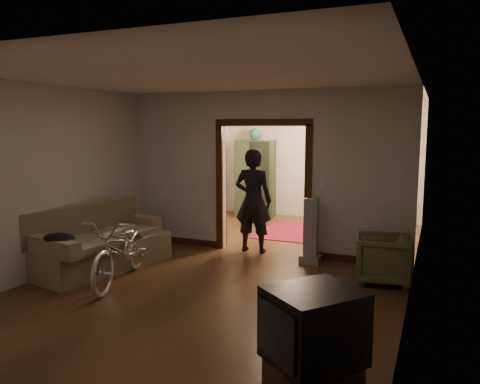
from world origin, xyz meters
The scene contains 23 objects.
floor centered at (0.00, 0.00, 0.00)m, with size 5.00×8.50×0.01m, color #3B2312.
ceiling centered at (0.00, 0.00, 2.80)m, with size 5.00×8.50×0.01m, color white.
wall_back centered at (0.00, 4.25, 1.40)m, with size 5.00×0.02×2.80m, color beige.
wall_left centered at (-2.50, 0.00, 1.40)m, with size 0.02×8.50×2.80m, color beige.
wall_right centered at (2.50, 0.00, 1.40)m, with size 0.02×8.50×2.80m, color beige.
partition_wall centered at (0.00, 0.75, 1.40)m, with size 5.00×0.14×2.80m, color beige.
door_casing centered at (0.00, 0.75, 1.10)m, with size 1.74×0.20×2.32m, color #3B180D.
far_window centered at (0.70, 4.21, 1.55)m, with size 0.98×0.06×1.28m, color black.
chandelier centered at (0.00, 2.50, 2.35)m, with size 0.24×0.24×0.24m, color #FFE0A5.
light_switch centered at (1.05, 0.68, 1.25)m, with size 0.08×0.01×0.12m, color silver.
sofa centered at (-1.99, -1.13, 0.49)m, with size 0.96×2.13×0.98m, color #766D4E.
rolled_paper centered at (-1.89, -0.83, 0.53)m, with size 0.10×0.10×0.77m, color beige.
jacket centered at (-1.94, -2.04, 0.68)m, with size 0.47×0.35×0.14m, color black.
bicycle centered at (-1.29, -1.55, 0.48)m, with size 0.63×1.82×0.96m, color silver.
armchair centered at (2.12, -0.12, 0.34)m, with size 0.73×0.75×0.68m, color brown.
crt_tv centered at (2.01, -3.70, 0.79)m, with size 0.61×0.54×0.52m, color black.
vacuum centered at (0.94, 0.39, 0.53)m, with size 0.33×0.26×1.06m, color gray.
person centered at (-0.18, 0.70, 0.91)m, with size 0.66×0.44×1.82m, color black.
oriental_rug centered at (0.10, 2.53, 0.01)m, with size 1.44×1.89×0.01m, color maroon.
locker centered at (-1.33, 3.81, 0.94)m, with size 0.94×0.52×1.87m, color #273922.
globe centered at (-1.33, 3.81, 1.94)m, with size 0.30×0.30×0.30m, color #1E5972.
desk centered at (1.21, 3.63, 0.33)m, with size 0.89×0.50×0.66m, color black.
desk_chair centered at (0.47, 3.37, 0.48)m, with size 0.43×0.43×0.96m, color black.
Camera 1 is at (2.76, -6.80, 2.17)m, focal length 35.00 mm.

